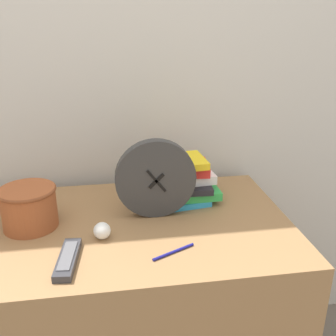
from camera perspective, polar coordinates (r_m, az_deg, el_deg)
name	(u,v)px	position (r m, az deg, el deg)	size (l,w,h in m)	color
wall_back	(106,67)	(1.49, -9.01, 14.29)	(6.00, 0.04, 2.40)	beige
desk	(121,321)	(1.48, -6.91, -21.18)	(1.10, 0.64, 0.77)	olive
desk_clock	(156,179)	(1.24, -1.80, -1.59)	(0.26, 0.04, 0.26)	#333333
book_stack	(180,180)	(1.37, 1.72, -1.72)	(0.26, 0.20, 0.16)	#2D9ED1
basket	(29,206)	(1.27, -19.56, -5.22)	(0.17, 0.17, 0.13)	#994C28
tv_remote	(68,259)	(1.09, -14.34, -12.66)	(0.06, 0.18, 0.02)	#333338
crumpled_paper_ball	(102,231)	(1.17, -9.55, -8.97)	(0.05, 0.05, 0.05)	white
pen	(174,252)	(1.10, 0.82, -12.07)	(0.12, 0.07, 0.01)	navy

